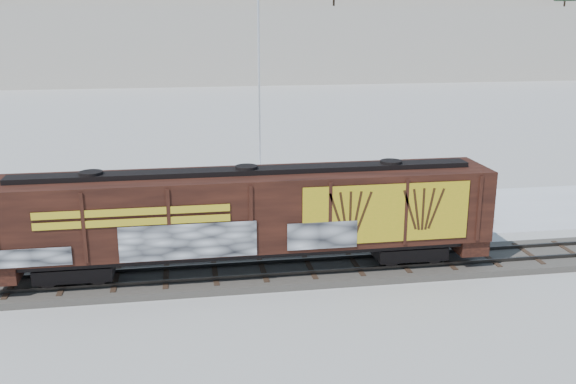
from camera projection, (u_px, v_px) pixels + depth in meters
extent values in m
plane|color=white|center=(310.00, 273.00, 27.26)|extent=(500.00, 500.00, 0.00)
cube|color=#59544C|center=(310.00, 270.00, 27.22)|extent=(50.00, 3.40, 0.28)
cube|color=#33302D|center=(313.00, 272.00, 26.48)|extent=(50.00, 0.10, 0.15)
cube|color=#33302D|center=(307.00, 259.00, 27.85)|extent=(50.00, 0.10, 0.15)
cube|color=white|center=(283.00, 220.00, 34.39)|extent=(40.00, 8.00, 0.03)
cube|color=white|center=(208.00, 42.00, 116.04)|extent=(360.00, 40.00, 12.00)
cube|color=white|center=(202.00, 9.00, 142.98)|extent=(360.00, 40.00, 24.00)
cube|color=black|center=(76.00, 268.00, 25.54)|extent=(3.00, 2.00, 0.90)
cube|color=black|center=(407.00, 248.00, 27.69)|extent=(3.00, 2.00, 0.90)
cylinder|color=black|center=(47.00, 277.00, 24.65)|extent=(0.90, 0.12, 0.90)
cube|color=black|center=(248.00, 246.00, 26.48)|extent=(20.04, 2.40, 0.25)
cube|color=#3F1A11|center=(247.00, 209.00, 26.05)|extent=(20.04, 3.00, 2.96)
cube|color=black|center=(247.00, 171.00, 25.63)|extent=(18.44, 0.90, 0.20)
cube|color=gold|center=(387.00, 213.00, 25.43)|extent=(6.82, 0.03, 2.40)
cube|color=gold|center=(133.00, 217.00, 23.80)|extent=(7.22, 0.02, 0.70)
cube|color=silver|center=(189.00, 242.00, 24.39)|extent=(5.21, 0.03, 1.40)
cylinder|color=silver|center=(260.00, 188.00, 40.44)|extent=(0.90, 0.90, 0.20)
cylinder|color=silver|center=(259.00, 87.00, 38.76)|extent=(0.14, 0.14, 12.83)
imported|color=#A4A6AB|center=(92.00, 212.00, 33.28)|extent=(4.22, 1.85, 1.42)
imported|color=silver|center=(251.00, 208.00, 33.99)|extent=(4.46, 2.34, 1.40)
imported|color=black|center=(446.00, 208.00, 34.01)|extent=(5.05, 2.56, 1.41)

